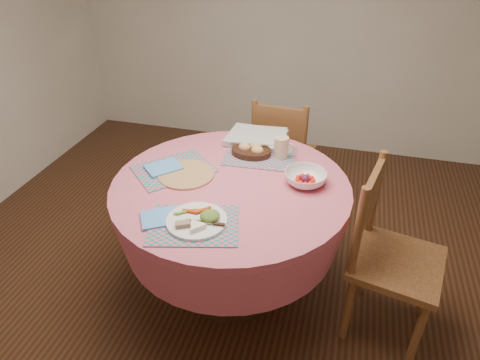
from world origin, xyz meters
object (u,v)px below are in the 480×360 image
(chair_back, at_px, (282,153))
(bread_bowl, at_px, (252,150))
(dining_table, at_px, (231,214))
(chair_right, at_px, (388,253))
(latte_mug, at_px, (282,147))
(fruit_bowl, at_px, (305,178))
(wicker_trivet, at_px, (186,174))
(dinner_plate, at_px, (198,220))

(chair_back, distance_m, bread_bowl, 0.66)
(dining_table, bearing_deg, chair_right, -2.37)
(latte_mug, bearing_deg, chair_back, 98.71)
(bread_bowl, bearing_deg, dining_table, -95.49)
(chair_back, relative_size, fruit_bowl, 3.31)
(dining_table, relative_size, chair_back, 1.37)
(wicker_trivet, distance_m, bread_bowl, 0.42)
(chair_right, bearing_deg, wicker_trivet, 99.52)
(dinner_plate, bearing_deg, fruit_bowl, 47.75)
(wicker_trivet, distance_m, latte_mug, 0.56)
(dining_table, distance_m, chair_back, 0.91)
(wicker_trivet, xyz_separation_m, fruit_bowl, (0.62, 0.08, 0.03))
(chair_back, height_order, dinner_plate, chair_back)
(chair_back, distance_m, fruit_bowl, 0.89)
(wicker_trivet, bearing_deg, chair_right, -2.68)
(fruit_bowl, bearing_deg, latte_mug, 125.36)
(fruit_bowl, bearing_deg, wicker_trivet, -172.35)
(chair_back, bearing_deg, dinner_plate, 86.02)
(dinner_plate, xyz_separation_m, bread_bowl, (0.08, 0.68, 0.01))
(bread_bowl, distance_m, latte_mug, 0.17)
(chair_right, distance_m, dinner_plate, 0.97)
(wicker_trivet, bearing_deg, fruit_bowl, 7.65)
(dining_table, xyz_separation_m, latte_mug, (0.20, 0.34, 0.26))
(latte_mug, relative_size, fruit_bowl, 0.45)
(chair_right, relative_size, fruit_bowl, 3.50)
(dining_table, xyz_separation_m, fruit_bowl, (0.37, 0.10, 0.23))
(chair_right, bearing_deg, latte_mug, 71.46)
(dining_table, xyz_separation_m, chair_right, (0.82, -0.03, -0.06))
(wicker_trivet, bearing_deg, dining_table, -3.70)
(dining_table, relative_size, bread_bowl, 5.39)
(bread_bowl, height_order, latte_mug, latte_mug)
(dinner_plate, relative_size, bread_bowl, 1.20)
(dining_table, bearing_deg, dinner_plate, -97.68)
(wicker_trivet, relative_size, latte_mug, 2.45)
(dining_table, distance_m, latte_mug, 0.47)
(dinner_plate, height_order, bread_bowl, bread_bowl)
(chair_back, xyz_separation_m, bread_bowl, (-0.08, -0.57, 0.31))
(chair_back, height_order, latte_mug, chair_back)
(chair_right, height_order, latte_mug, chair_right)
(dining_table, distance_m, chair_right, 0.83)
(chair_back, distance_m, wicker_trivet, 1.00)
(dining_table, bearing_deg, fruit_bowl, 15.08)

